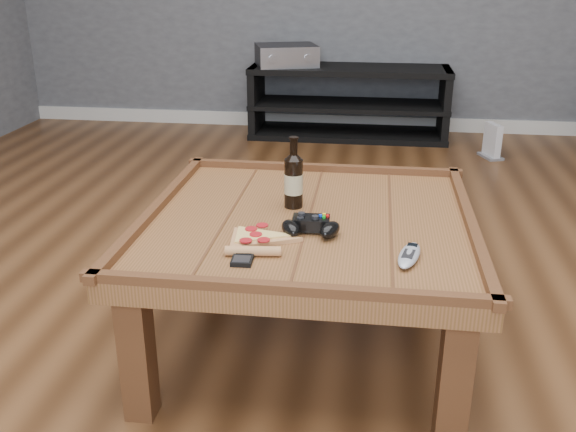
# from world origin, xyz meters

# --- Properties ---
(ground) EXTENTS (6.00, 6.00, 0.00)m
(ground) POSITION_xyz_m (0.00, 0.00, 0.00)
(ground) COLOR #402512
(ground) RESTS_ON ground
(baseboard) EXTENTS (5.00, 0.02, 0.10)m
(baseboard) POSITION_xyz_m (0.00, 2.99, 0.05)
(baseboard) COLOR silver
(baseboard) RESTS_ON ground
(coffee_table) EXTENTS (1.03, 1.03, 0.48)m
(coffee_table) POSITION_xyz_m (0.00, 0.00, 0.39)
(coffee_table) COLOR brown
(coffee_table) RESTS_ON ground
(media_console) EXTENTS (1.40, 0.45, 0.50)m
(media_console) POSITION_xyz_m (0.00, 2.75, 0.25)
(media_console) COLOR black
(media_console) RESTS_ON ground
(beer_bottle) EXTENTS (0.06, 0.06, 0.23)m
(beer_bottle) POSITION_xyz_m (-0.06, 0.09, 0.54)
(beer_bottle) COLOR black
(beer_bottle) RESTS_ON coffee_table
(game_controller) EXTENTS (0.19, 0.13, 0.05)m
(game_controller) POSITION_xyz_m (0.02, -0.12, 0.47)
(game_controller) COLOR black
(game_controller) RESTS_ON coffee_table
(pizza_slice) EXTENTS (0.19, 0.29, 0.03)m
(pizza_slice) POSITION_xyz_m (-0.13, -0.21, 0.46)
(pizza_slice) COLOR tan
(pizza_slice) RESTS_ON coffee_table
(smartphone) EXTENTS (0.06, 0.10, 0.01)m
(smartphone) POSITION_xyz_m (-0.14, -0.32, 0.46)
(smartphone) COLOR black
(smartphone) RESTS_ON coffee_table
(remote_control) EXTENTS (0.09, 0.18, 0.02)m
(remote_control) POSITION_xyz_m (0.29, -0.26, 0.46)
(remote_control) COLOR #9B9FA8
(remote_control) RESTS_ON coffee_table
(av_receiver) EXTENTS (0.49, 0.45, 0.14)m
(av_receiver) POSITION_xyz_m (-0.45, 2.74, 0.57)
(av_receiver) COLOR black
(av_receiver) RESTS_ON media_console
(game_console) EXTENTS (0.15, 0.20, 0.22)m
(game_console) POSITION_xyz_m (0.95, 2.33, 0.10)
(game_console) COLOR slate
(game_console) RESTS_ON ground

